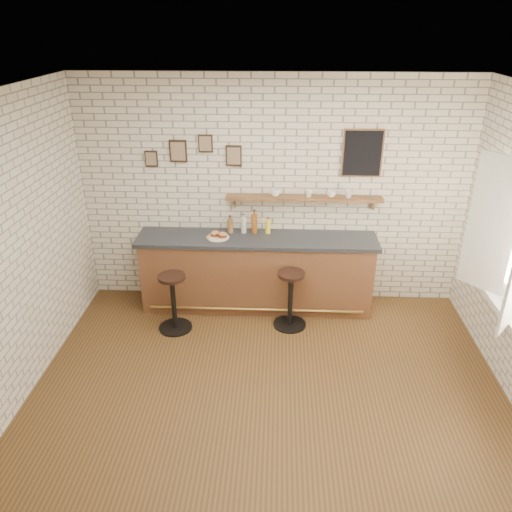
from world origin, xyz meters
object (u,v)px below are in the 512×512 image
object	(u,v)px
shelf_cup_d	(349,194)
bitters_bottle_amber	(254,224)
bar_stool_right	(290,298)
shelf_cup_a	(275,193)
bitters_bottle_white	(244,225)
shelf_cup_b	(309,193)
book_lower	(505,306)
sandwich_plate	(218,237)
condiment_bottle_yellow	(268,227)
shelf_cup_c	(331,194)
bar_stool_left	(173,301)
bitters_bottle_brown	(230,226)
ciabatta_sandwich	(219,234)
book_upper	(505,305)
bar_counter	(257,272)

from	to	relation	value
shelf_cup_d	bitters_bottle_amber	bearing A→B (deg)	159.46
bar_stool_right	shelf_cup_a	size ratio (longest dim) A/B	6.45
bitters_bottle_white	shelf_cup_b	distance (m)	0.94
book_lower	sandwich_plate	bearing A→B (deg)	162.42
condiment_bottle_yellow	shelf_cup_b	world-z (taller)	shelf_cup_b
shelf_cup_c	shelf_cup_b	bearing A→B (deg)	99.08
bitters_bottle_amber	bar_stool_right	distance (m)	1.08
bitters_bottle_amber	bar_stool_left	world-z (taller)	bitters_bottle_amber
bitters_bottle_brown	shelf_cup_a	xyz separation A→B (m)	(0.58, 0.05, 0.44)
bitters_bottle_brown	book_lower	xyz separation A→B (m)	(2.93, -1.61, -0.17)
condiment_bottle_yellow	shelf_cup_a	bearing A→B (deg)	30.14
bitters_bottle_amber	shelf_cup_b	size ratio (longest dim) A/B	3.13
ciabatta_sandwich	bitters_bottle_brown	distance (m)	0.23
bitters_bottle_white	bitters_bottle_amber	world-z (taller)	bitters_bottle_amber
book_upper	bar_stool_right	bearing A→B (deg)	159.99
bitters_bottle_white	shelf_cup_a	bearing A→B (deg)	7.17
bar_stool_right	book_lower	world-z (taller)	book_lower
shelf_cup_a	shelf_cup_b	world-z (taller)	shelf_cup_b
sandwich_plate	bitters_bottle_brown	distance (m)	0.25
bar_stool_right	shelf_cup_a	world-z (taller)	shelf_cup_a
bar_stool_right	book_upper	size ratio (longest dim) A/B	3.36
bitters_bottle_amber	shelf_cup_c	world-z (taller)	shelf_cup_c
bar_stool_right	book_upper	world-z (taller)	book_upper
sandwich_plate	bitters_bottle_amber	distance (m)	0.51
book_lower	bar_stool_left	bearing A→B (deg)	174.03
sandwich_plate	bitters_bottle_brown	size ratio (longest dim) A/B	1.19
bar_counter	book_lower	size ratio (longest dim) A/B	15.00
bitters_bottle_white	book_lower	size ratio (longest dim) A/B	1.27
ciabatta_sandwich	bitters_bottle_white	world-z (taller)	bitters_bottle_white
sandwich_plate	condiment_bottle_yellow	bearing A→B (deg)	16.34
bar_stool_left	shelf_cup_d	world-z (taller)	shelf_cup_d
bitters_bottle_brown	shelf_cup_c	size ratio (longest dim) A/B	2.08
book_upper	shelf_cup_c	bearing A→B (deg)	139.42
shelf_cup_d	book_lower	size ratio (longest dim) A/B	0.51
shelf_cup_d	shelf_cup_b	bearing A→B (deg)	157.01
condiment_bottle_yellow	book_upper	bearing A→B (deg)	-33.36
bitters_bottle_white	bitters_bottle_amber	size ratio (longest dim) A/B	0.82
ciabatta_sandwich	shelf_cup_d	bearing A→B (deg)	8.21
ciabatta_sandwich	bitters_bottle_brown	xyz separation A→B (m)	(0.13, 0.19, 0.05)
shelf_cup_b	sandwich_plate	bearing A→B (deg)	124.36
sandwich_plate	ciabatta_sandwich	distance (m)	0.04
bitters_bottle_brown	shelf_cup_b	bearing A→B (deg)	2.90
sandwich_plate	condiment_bottle_yellow	xyz separation A→B (m)	(0.63, 0.19, 0.09)
bitters_bottle_white	book_lower	bearing A→B (deg)	-30.23
bitters_bottle_brown	bar_stool_left	world-z (taller)	bitters_bottle_brown
bar_stool_left	bitters_bottle_white	bearing A→B (deg)	42.88
bitters_bottle_brown	bar_stool_left	bearing A→B (deg)	-130.27
sandwich_plate	bitters_bottle_white	world-z (taller)	bitters_bottle_white
bitters_bottle_amber	shelf_cup_d	xyz separation A→B (m)	(1.19, 0.05, 0.41)
book_upper	bitters_bottle_brown	bearing A→B (deg)	155.99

